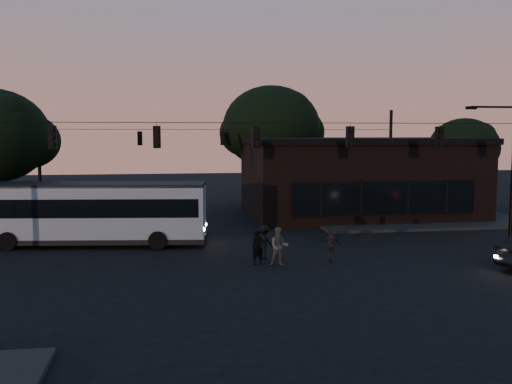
{
  "coord_description": "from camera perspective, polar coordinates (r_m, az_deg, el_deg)",
  "views": [
    {
      "loc": [
        -4.03,
        -22.03,
        5.72
      ],
      "look_at": [
        0.0,
        4.0,
        3.0
      ],
      "focal_mm": 40.0,
      "sensor_mm": 36.0,
      "label": 1
    }
  ],
  "objects": [
    {
      "name": "pedestrian_d",
      "position": [
        25.96,
        0.81,
        -5.06
      ],
      "size": [
        1.16,
        1.1,
        1.57
      ],
      "primitive_type": "imported",
      "rotation": [
        0.0,
        0.0,
        2.45
      ],
      "color": "black",
      "rests_on": "ground"
    },
    {
      "name": "pedestrian_b",
      "position": [
        24.79,
        2.33,
        -5.46
      ],
      "size": [
        0.87,
        0.71,
        1.68
      ],
      "primitive_type": "imported",
      "rotation": [
        0.0,
        0.0,
        -0.09
      ],
      "color": "#474841",
      "rests_on": "ground"
    },
    {
      "name": "signal_rig_near",
      "position": [
        26.37,
        0.0,
        3.13
      ],
      "size": [
        26.24,
        0.3,
        7.5
      ],
      "color": "black",
      "rests_on": "ground"
    },
    {
      "name": "ground",
      "position": [
        23.11,
        1.53,
        -8.44
      ],
      "size": [
        120.0,
        120.0,
        0.0
      ],
      "primitive_type": "plane",
      "color": "black",
      "rests_on": "ground"
    },
    {
      "name": "sidewalk_far_right",
      "position": [
        39.83,
        15.04,
        -2.46
      ],
      "size": [
        14.0,
        10.0,
        0.15
      ],
      "primitive_type": "cube",
      "color": "black",
      "rests_on": "ground"
    },
    {
      "name": "pedestrian_c",
      "position": [
        25.66,
        7.51,
        -5.29
      ],
      "size": [
        0.94,
        0.51,
        1.53
      ],
      "primitive_type": "imported",
      "rotation": [
        0.0,
        0.0,
        3.3
      ],
      "color": "black",
      "rests_on": "ground"
    },
    {
      "name": "sidewalk_far_left",
      "position": [
        37.8,
        -24.02,
        -3.21
      ],
      "size": [
        14.0,
        10.0,
        0.15
      ],
      "primitive_type": "cube",
      "color": "black",
      "rests_on": "ground"
    },
    {
      "name": "building",
      "position": [
        40.28,
        10.1,
        1.52
      ],
      "size": [
        15.4,
        10.41,
        5.4
      ],
      "color": "black",
      "rests_on": "ground"
    },
    {
      "name": "signal_rig_far",
      "position": [
        42.25,
        -3.33,
        3.83
      ],
      "size": [
        26.24,
        0.3,
        7.5
      ],
      "color": "black",
      "rests_on": "ground"
    },
    {
      "name": "pedestrian_a",
      "position": [
        24.99,
        0.18,
        -5.55
      ],
      "size": [
        0.61,
        0.46,
        1.52
      ],
      "primitive_type": "imported",
      "rotation": [
        0.0,
        0.0,
        0.19
      ],
      "color": "black",
      "rests_on": "ground"
    },
    {
      "name": "bus",
      "position": [
        30.26,
        -15.87,
        -1.78
      ],
      "size": [
        11.6,
        4.02,
        3.2
      ],
      "rotation": [
        0.0,
        0.0,
        -0.12
      ],
      "color": "#7E90A1",
      "rests_on": "ground"
    },
    {
      "name": "tree_right",
      "position": [
        45.7,
        20.07,
        4.18
      ],
      "size": [
        5.2,
        5.2,
        6.86
      ],
      "color": "black",
      "rests_on": "ground"
    },
    {
      "name": "tree_behind",
      "position": [
        44.75,
        1.54,
        6.5
      ],
      "size": [
        7.6,
        7.6,
        9.43
      ],
      "color": "black",
      "rests_on": "ground"
    }
  ]
}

